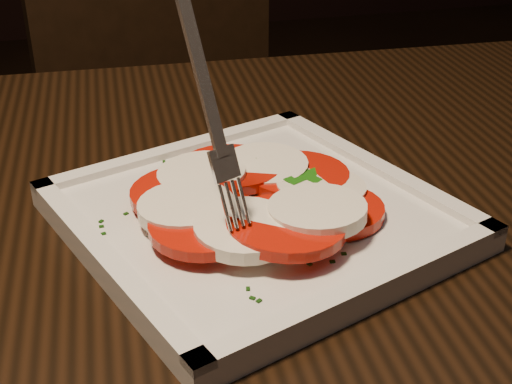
# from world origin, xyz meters

# --- Properties ---
(table) EXTENTS (1.24, 0.86, 0.75)m
(table) POSITION_xyz_m (-0.17, -0.15, 0.65)
(table) COLOR black
(table) RESTS_ON ground
(chair) EXTENTS (0.49, 0.49, 0.93)m
(chair) POSITION_xyz_m (-0.05, 0.52, 0.53)
(chair) COLOR black
(chair) RESTS_ON ground
(plate) EXTENTS (0.33, 0.33, 0.01)m
(plate) POSITION_xyz_m (-0.09, -0.15, 0.76)
(plate) COLOR silver
(plate) RESTS_ON table
(caprese_salad) EXTENTS (0.21, 0.22, 0.03)m
(caprese_salad) POSITION_xyz_m (-0.09, -0.15, 0.78)
(caprese_salad) COLOR #BD0E04
(caprese_salad) RESTS_ON plate
(fork) EXTENTS (0.05, 0.07, 0.16)m
(fork) POSITION_xyz_m (-0.13, -0.17, 0.87)
(fork) COLOR white
(fork) RESTS_ON caprese_salad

